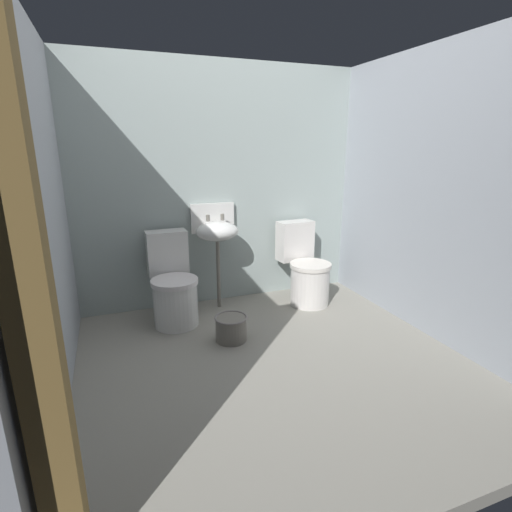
{
  "coord_description": "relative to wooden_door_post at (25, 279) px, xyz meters",
  "views": [
    {
      "loc": [
        -1.01,
        -2.36,
        1.52
      ],
      "look_at": [
        0.0,
        0.31,
        0.7
      ],
      "focal_mm": 27.23,
      "sensor_mm": 36.0,
      "label": 1
    }
  ],
  "objects": [
    {
      "name": "toilet_right",
      "position": [
        2.01,
        1.97,
        -0.81
      ],
      "size": [
        0.43,
        0.62,
        0.78
      ],
      "rotation": [
        0.0,
        0.0,
        3.23
      ],
      "color": "silver",
      "rests_on": "ground"
    },
    {
      "name": "bucket",
      "position": [
        1.08,
        1.44,
        -1.02
      ],
      "size": [
        0.26,
        0.26,
        0.2
      ],
      "color": "#6A665D",
      "rests_on": "ground"
    },
    {
      "name": "wall_back",
      "position": [
        1.27,
        2.37,
        0.0
      ],
      "size": [
        3.12,
        0.1,
        2.26
      ],
      "primitive_type": "cube",
      "color": "#94A29F",
      "rests_on": "ground"
    },
    {
      "name": "wooden_door_post",
      "position": [
        0.0,
        0.0,
        0.0
      ],
      "size": [
        0.14,
        0.14,
        2.26
      ],
      "primitive_type": "cube",
      "color": "brown",
      "rests_on": "ground"
    },
    {
      "name": "ground_plane",
      "position": [
        1.27,
        1.09,
        -1.17
      ],
      "size": [
        3.12,
        2.87,
        0.08
      ],
      "primitive_type": "cube",
      "color": "gray"
    },
    {
      "name": "wall_right",
      "position": [
        2.68,
        1.19,
        0.0
      ],
      "size": [
        0.1,
        2.67,
        2.26
      ],
      "primitive_type": "cube",
      "color": "#969CA6",
      "rests_on": "ground"
    },
    {
      "name": "toilet_left",
      "position": [
        0.71,
        1.97,
        -0.81
      ],
      "size": [
        0.41,
        0.6,
        0.78
      ],
      "rotation": [
        0.0,
        0.0,
        3.16
      ],
      "color": "silver",
      "rests_on": "ground"
    },
    {
      "name": "wall_left",
      "position": [
        -0.14,
        1.19,
        0.0
      ],
      "size": [
        0.1,
        2.67,
        2.26
      ],
      "primitive_type": "cube",
      "color": "#969CA3",
      "rests_on": "ground"
    },
    {
      "name": "sink",
      "position": [
        1.17,
        2.16,
        -0.38
      ],
      "size": [
        0.42,
        0.35,
        0.99
      ],
      "color": "#6A665D",
      "rests_on": "ground"
    }
  ]
}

